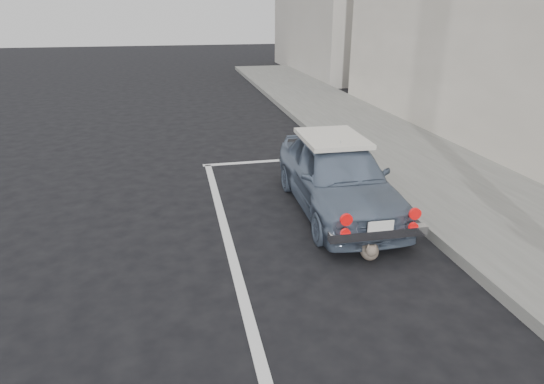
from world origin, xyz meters
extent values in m
cube|color=silver|center=(0.50, 6.50, 0.00)|extent=(3.00, 0.12, 0.01)
cube|color=silver|center=(-0.90, 3.00, 0.00)|extent=(0.12, 7.00, 0.01)
imported|color=slate|center=(0.90, 3.90, 0.57)|extent=(1.41, 3.35, 1.13)
cube|color=silver|center=(0.90, 4.23, 1.06)|extent=(0.96, 1.28, 0.07)
cube|color=silver|center=(0.86, 2.29, 0.38)|extent=(1.27, 0.15, 0.12)
cube|color=white|center=(0.86, 2.24, 0.48)|extent=(0.33, 0.03, 0.17)
cylinder|color=red|center=(0.42, 2.27, 0.62)|extent=(0.15, 0.04, 0.15)
cylinder|color=red|center=(1.30, 2.25, 0.62)|extent=(0.15, 0.04, 0.15)
cylinder|color=red|center=(0.42, 2.27, 0.44)|extent=(0.12, 0.04, 0.12)
cylinder|color=red|center=(1.30, 2.25, 0.44)|extent=(0.12, 0.04, 0.12)
ellipsoid|color=brown|center=(0.79, 2.37, 0.12)|extent=(0.33, 0.42, 0.23)
sphere|color=brown|center=(0.75, 2.21, 0.20)|extent=(0.14, 0.14, 0.14)
cone|color=brown|center=(0.71, 2.22, 0.27)|extent=(0.05, 0.05, 0.06)
cone|color=brown|center=(0.79, 2.20, 0.27)|extent=(0.05, 0.05, 0.06)
cylinder|color=brown|center=(0.90, 2.54, 0.04)|extent=(0.06, 0.25, 0.03)
camera|label=1|loc=(-1.47, -2.31, 2.94)|focal=30.00mm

